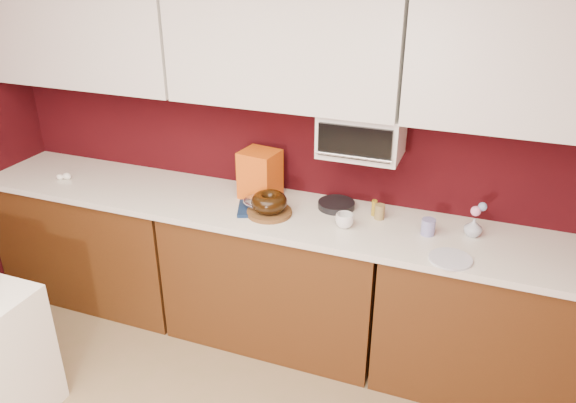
{
  "coord_description": "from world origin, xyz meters",
  "views": [
    {
      "loc": [
        1.12,
        -0.81,
        2.37
      ],
      "look_at": [
        0.11,
        1.84,
        1.02
      ],
      "focal_mm": 35.0,
      "sensor_mm": 36.0,
      "label": 1
    }
  ],
  "objects_px": {
    "bundt_cake": "(269,202)",
    "blue_jar": "(428,227)",
    "foil_ham_nest": "(260,202)",
    "coffee_mug": "(345,219)",
    "toaster_oven": "(362,134)",
    "pandoro_box": "(260,174)",
    "flower_vase": "(473,226)"
  },
  "relations": [
    {
      "from": "toaster_oven",
      "to": "bundt_cake",
      "type": "xyz_separation_m",
      "value": [
        -0.47,
        -0.23,
        -0.39
      ]
    },
    {
      "from": "bundt_cake",
      "to": "pandoro_box",
      "type": "xyz_separation_m",
      "value": [
        -0.15,
        0.21,
        0.07
      ]
    },
    {
      "from": "foil_ham_nest",
      "to": "coffee_mug",
      "type": "relative_size",
      "value": 2.03
    },
    {
      "from": "toaster_oven",
      "to": "foil_ham_nest",
      "type": "height_order",
      "value": "toaster_oven"
    },
    {
      "from": "toaster_oven",
      "to": "blue_jar",
      "type": "height_order",
      "value": "toaster_oven"
    },
    {
      "from": "toaster_oven",
      "to": "flower_vase",
      "type": "xyz_separation_m",
      "value": [
        0.66,
        -0.08,
        -0.42
      ]
    },
    {
      "from": "foil_ham_nest",
      "to": "blue_jar",
      "type": "relative_size",
      "value": 2.22
    },
    {
      "from": "foil_ham_nest",
      "to": "coffee_mug",
      "type": "distance_m",
      "value": 0.53
    },
    {
      "from": "bundt_cake",
      "to": "coffee_mug",
      "type": "distance_m",
      "value": 0.45
    },
    {
      "from": "coffee_mug",
      "to": "flower_vase",
      "type": "bearing_deg",
      "value": 12.66
    },
    {
      "from": "foil_ham_nest",
      "to": "blue_jar",
      "type": "xyz_separation_m",
      "value": [
        0.97,
        0.05,
        -0.01
      ]
    },
    {
      "from": "bundt_cake",
      "to": "flower_vase",
      "type": "distance_m",
      "value": 1.13
    },
    {
      "from": "bundt_cake",
      "to": "pandoro_box",
      "type": "distance_m",
      "value": 0.26
    },
    {
      "from": "foil_ham_nest",
      "to": "pandoro_box",
      "type": "height_order",
      "value": "pandoro_box"
    },
    {
      "from": "bundt_cake",
      "to": "flower_vase",
      "type": "height_order",
      "value": "bundt_cake"
    },
    {
      "from": "toaster_oven",
      "to": "foil_ham_nest",
      "type": "distance_m",
      "value": 0.71
    },
    {
      "from": "blue_jar",
      "to": "toaster_oven",
      "type": "bearing_deg",
      "value": 161.08
    },
    {
      "from": "foil_ham_nest",
      "to": "blue_jar",
      "type": "distance_m",
      "value": 0.97
    },
    {
      "from": "bundt_cake",
      "to": "blue_jar",
      "type": "height_order",
      "value": "bundt_cake"
    },
    {
      "from": "bundt_cake",
      "to": "flower_vase",
      "type": "relative_size",
      "value": 1.81
    },
    {
      "from": "bundt_cake",
      "to": "blue_jar",
      "type": "bearing_deg",
      "value": 5.29
    },
    {
      "from": "bundt_cake",
      "to": "pandoro_box",
      "type": "bearing_deg",
      "value": 124.94
    },
    {
      "from": "pandoro_box",
      "to": "flower_vase",
      "type": "bearing_deg",
      "value": 5.89
    },
    {
      "from": "foil_ham_nest",
      "to": "flower_vase",
      "type": "xyz_separation_m",
      "value": [
        1.2,
        0.12,
        0.0
      ]
    },
    {
      "from": "toaster_oven",
      "to": "pandoro_box",
      "type": "bearing_deg",
      "value": -178.1
    },
    {
      "from": "flower_vase",
      "to": "coffee_mug",
      "type": "bearing_deg",
      "value": -167.34
    },
    {
      "from": "pandoro_box",
      "to": "coffee_mug",
      "type": "distance_m",
      "value": 0.64
    },
    {
      "from": "pandoro_box",
      "to": "bundt_cake",
      "type": "bearing_deg",
      "value": -46.64
    },
    {
      "from": "flower_vase",
      "to": "foil_ham_nest",
      "type": "bearing_deg",
      "value": -174.18
    },
    {
      "from": "pandoro_box",
      "to": "blue_jar",
      "type": "height_order",
      "value": "pandoro_box"
    },
    {
      "from": "toaster_oven",
      "to": "coffee_mug",
      "type": "height_order",
      "value": "toaster_oven"
    },
    {
      "from": "coffee_mug",
      "to": "blue_jar",
      "type": "distance_m",
      "value": 0.45
    }
  ]
}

